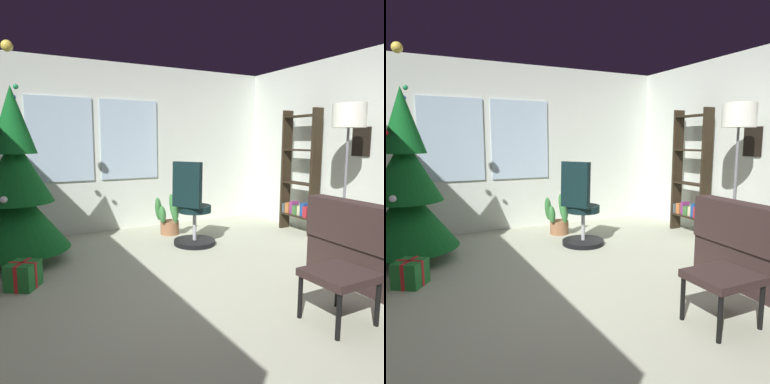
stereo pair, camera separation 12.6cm
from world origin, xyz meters
The scene contains 9 objects.
ground_plane centered at (0.00, 0.00, -0.05)m, with size 5.07×5.72×0.10m, color #ABB097.
wall_back_with_windows centered at (-0.02, 2.91, 1.28)m, with size 5.07×0.12×2.55m.
footstool centered at (0.56, -0.80, 0.35)m, with size 0.48×0.43×0.41m.
holiday_tree centered at (-1.52, 1.84, 0.82)m, with size 1.10×1.10×2.44m.
gift_box_green centered at (-1.54, 1.04, 0.12)m, with size 0.35×0.36×0.26m.
office_chair centered at (0.53, 1.54, 0.44)m, with size 0.59×0.57×1.12m.
bookshelf centered at (2.32, 1.44, 0.80)m, with size 0.18×0.64×1.85m.
floor_lamp centered at (2.00, 0.37, 1.56)m, with size 0.38×0.38×1.82m.
potted_plant centered at (0.50, 2.18, 0.25)m, with size 0.41×0.44×0.64m.
Camera 2 is at (-1.54, -2.64, 1.38)m, focal length 33.72 mm.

